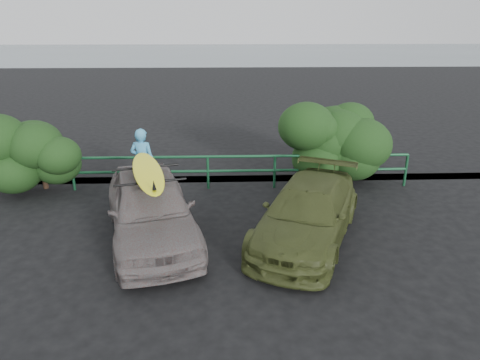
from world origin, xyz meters
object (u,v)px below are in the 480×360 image
object	(u,v)px
sedan	(151,208)
man	(143,162)
olive_vehicle	(308,212)
guardrail	(174,172)
surfboard	(148,172)

from	to	relation	value
sedan	man	size ratio (longest dim) A/B	2.35
olive_vehicle	man	world-z (taller)	man
guardrail	sedan	bearing A→B (deg)	-93.35
guardrail	sedan	size ratio (longest dim) A/B	3.05
guardrail	surfboard	size ratio (longest dim) A/B	4.68
guardrail	olive_vehicle	xyz separation A→B (m)	(3.39, -3.25, 0.14)
guardrail	man	world-z (taller)	man
man	surfboard	bearing A→B (deg)	115.95
sedan	surfboard	world-z (taller)	surfboard
sedan	man	bearing A→B (deg)	87.80
olive_vehicle	man	bearing A→B (deg)	169.25
olive_vehicle	man	size ratio (longest dim) A/B	2.34
sedan	man	xyz separation A→B (m)	(-0.66, 2.81, 0.19)
man	surfboard	size ratio (longest dim) A/B	0.65
olive_vehicle	surfboard	bearing A→B (deg)	-157.94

